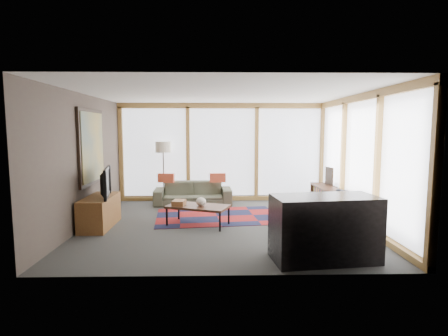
{
  "coord_description": "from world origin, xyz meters",
  "views": [
    {
      "loc": [
        -0.16,
        -6.89,
        1.9
      ],
      "look_at": [
        0.0,
        0.4,
        1.1
      ],
      "focal_mm": 28.0,
      "sensor_mm": 36.0,
      "label": 1
    }
  ],
  "objects_px": {
    "floor_lamp": "(164,172)",
    "bar_counter": "(324,228)",
    "bookshelf": "(333,203)",
    "sofa": "(193,193)",
    "television": "(102,183)",
    "tv_console": "(100,212)",
    "coffee_table": "(198,215)"
  },
  "relations": [
    {
      "from": "floor_lamp",
      "to": "bar_counter",
      "type": "relative_size",
      "value": 1.06
    },
    {
      "from": "floor_lamp",
      "to": "bookshelf",
      "type": "height_order",
      "value": "floor_lamp"
    },
    {
      "from": "floor_lamp",
      "to": "bookshelf",
      "type": "bearing_deg",
      "value": -21.64
    },
    {
      "from": "sofa",
      "to": "bookshelf",
      "type": "xyz_separation_m",
      "value": [
        3.19,
        -1.3,
        0.0
      ]
    },
    {
      "from": "floor_lamp",
      "to": "television",
      "type": "xyz_separation_m",
      "value": [
        -0.83,
        -2.38,
        0.09
      ]
    },
    {
      "from": "bar_counter",
      "to": "television",
      "type": "bearing_deg",
      "value": 147.65
    },
    {
      "from": "bookshelf",
      "to": "bar_counter",
      "type": "relative_size",
      "value": 1.53
    },
    {
      "from": "tv_console",
      "to": "television",
      "type": "bearing_deg",
      "value": -21.33
    },
    {
      "from": "floor_lamp",
      "to": "bar_counter",
      "type": "distance_m",
      "value": 5.14
    },
    {
      "from": "bar_counter",
      "to": "floor_lamp",
      "type": "bearing_deg",
      "value": 118.44
    },
    {
      "from": "bar_counter",
      "to": "bookshelf",
      "type": "bearing_deg",
      "value": 62.0
    },
    {
      "from": "sofa",
      "to": "bar_counter",
      "type": "height_order",
      "value": "bar_counter"
    },
    {
      "from": "sofa",
      "to": "television",
      "type": "distance_m",
      "value": 2.72
    },
    {
      "from": "coffee_table",
      "to": "floor_lamp",
      "type": "bearing_deg",
      "value": 114.04
    },
    {
      "from": "tv_console",
      "to": "bar_counter",
      "type": "distance_m",
      "value": 4.28
    },
    {
      "from": "sofa",
      "to": "bar_counter",
      "type": "bearing_deg",
      "value": -63.63
    },
    {
      "from": "bookshelf",
      "to": "television",
      "type": "relative_size",
      "value": 2.32
    },
    {
      "from": "sofa",
      "to": "floor_lamp",
      "type": "xyz_separation_m",
      "value": [
        -0.79,
        0.27,
        0.51
      ]
    },
    {
      "from": "tv_console",
      "to": "bar_counter",
      "type": "xyz_separation_m",
      "value": [
        3.86,
        -1.85,
        0.18
      ]
    },
    {
      "from": "bookshelf",
      "to": "television",
      "type": "bearing_deg",
      "value": -170.53
    },
    {
      "from": "bookshelf",
      "to": "sofa",
      "type": "bearing_deg",
      "value": 157.75
    },
    {
      "from": "sofa",
      "to": "television",
      "type": "xyz_separation_m",
      "value": [
        -1.62,
        -2.11,
        0.6
      ]
    },
    {
      "from": "sofa",
      "to": "tv_console",
      "type": "relative_size",
      "value": 1.63
    },
    {
      "from": "tv_console",
      "to": "television",
      "type": "distance_m",
      "value": 0.59
    },
    {
      "from": "coffee_table",
      "to": "bookshelf",
      "type": "bearing_deg",
      "value": 13.34
    },
    {
      "from": "coffee_table",
      "to": "tv_console",
      "type": "xyz_separation_m",
      "value": [
        -1.92,
        -0.07,
        0.1
      ]
    },
    {
      "from": "floor_lamp",
      "to": "bookshelf",
      "type": "distance_m",
      "value": 4.31
    },
    {
      "from": "tv_console",
      "to": "bar_counter",
      "type": "bearing_deg",
      "value": -25.57
    },
    {
      "from": "sofa",
      "to": "tv_console",
      "type": "distance_m",
      "value": 2.68
    },
    {
      "from": "floor_lamp",
      "to": "television",
      "type": "relative_size",
      "value": 1.61
    },
    {
      "from": "sofa",
      "to": "coffee_table",
      "type": "relative_size",
      "value": 1.63
    },
    {
      "from": "television",
      "to": "coffee_table",
      "type": "bearing_deg",
      "value": -98.71
    }
  ]
}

